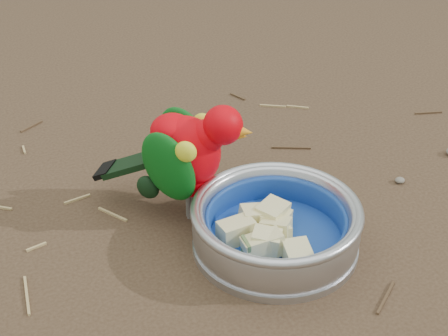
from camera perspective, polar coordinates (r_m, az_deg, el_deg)
name	(u,v)px	position (r m, az deg, el deg)	size (l,w,h in m)	color
ground	(278,234)	(0.88, 4.51, -5.53)	(60.00, 60.00, 0.00)	#443122
food_bowl	(275,242)	(0.85, 4.27, -6.13)	(0.20, 0.20, 0.02)	#B2B2BA
bowl_wall	(276,222)	(0.83, 4.35, -4.53)	(0.20, 0.20, 0.04)	#B2B2BA
fruit_wedges	(276,227)	(0.84, 4.34, -4.91)	(0.12, 0.12, 0.03)	beige
lory_parrot	(187,161)	(0.87, -3.09, 0.56)	(0.09, 0.19, 0.16)	#D50009
ground_debris	(278,220)	(0.90, 4.53, -4.34)	(0.90, 0.80, 0.01)	tan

